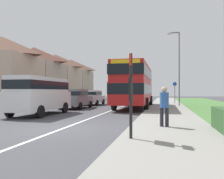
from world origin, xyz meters
TOP-DOWN VIEW (x-y plane):
  - ground_plane at (0.00, 0.00)m, footprint 120.00×120.00m
  - lane_marking_centre at (0.00, 8.00)m, footprint 0.14×60.00m
  - pavement_near_side at (4.20, 6.00)m, footprint 3.20×68.00m
  - double_decker_bus at (1.40, 11.82)m, footprint 2.80×10.04m
  - parked_van_white at (-3.67, 4.65)m, footprint 2.11×5.28m
  - parked_car_grey at (-3.46, 10.21)m, footprint 1.92×4.29m
  - parked_car_silver at (-3.61, 15.27)m, footprint 2.01×4.10m
  - pedestrian_at_stop at (3.96, 0.63)m, footprint 0.34×0.34m
  - bus_stop_sign at (3.00, -1.90)m, footprint 0.09×0.52m
  - cycle_route_sign at (5.15, 18.87)m, footprint 0.44×0.08m
  - street_lamp_mid at (5.25, 14.31)m, footprint 1.14×0.20m
  - house_terrace_far_side at (-13.35, 23.15)m, footprint 7.05×25.69m

SIDE VIEW (x-z plane):
  - ground_plane at x=0.00m, z-range 0.00..0.00m
  - lane_marking_centre at x=0.00m, z-range 0.00..0.01m
  - pavement_near_side at x=4.20m, z-range 0.00..0.12m
  - parked_car_silver at x=-3.61m, z-range 0.09..1.65m
  - parked_car_grey at x=-3.46m, z-range 0.08..1.72m
  - pedestrian_at_stop at x=3.96m, z-range 0.14..1.81m
  - parked_van_white at x=-3.67m, z-range 0.21..2.56m
  - cycle_route_sign at x=5.15m, z-range 0.17..2.69m
  - bus_stop_sign at x=3.00m, z-range 0.24..2.84m
  - double_decker_bus at x=1.40m, z-range 0.29..3.99m
  - house_terrace_far_side at x=-13.35m, z-range 0.00..7.46m
  - street_lamp_mid at x=5.25m, z-range 0.54..7.66m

